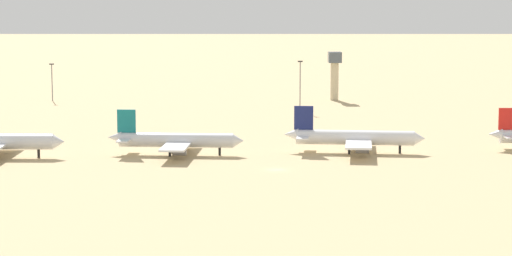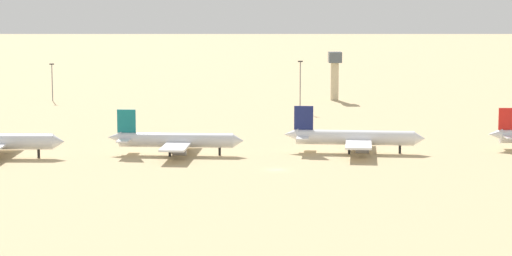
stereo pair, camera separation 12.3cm
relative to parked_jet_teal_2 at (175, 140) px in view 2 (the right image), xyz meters
The scene contains 6 objects.
ground 35.56m from the parked_jet_teal_2, 42.40° to the right, with size 4000.00×4000.00×0.00m, color tan.
parked_jet_teal_2 is the anchor object (origin of this frame).
parked_jet_navy_3 48.87m from the parked_jet_teal_2, ahead, with size 38.75×32.91×12.81m.
control_tower 146.53m from the parked_jet_teal_2, 66.26° to the left, with size 5.20×5.20×19.46m.
light_pole_west 107.45m from the parked_jet_teal_2, 66.89° to the left, with size 1.80×0.50×18.49m.
light_pole_east 146.48m from the parked_jet_teal_2, 111.74° to the left, with size 1.80×0.50×15.01m.
Camera 2 is at (-14.91, -251.05, 45.03)m, focal length 71.96 mm.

